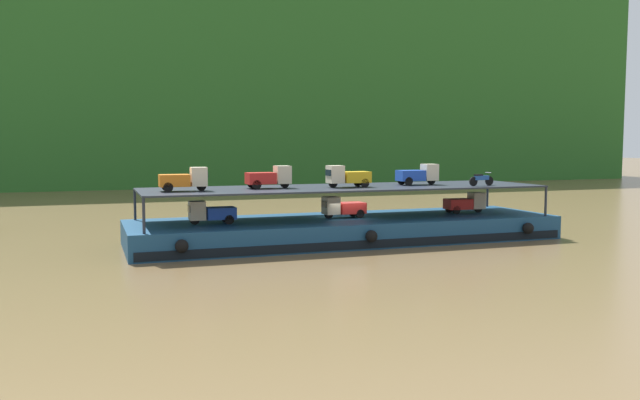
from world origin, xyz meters
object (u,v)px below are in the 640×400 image
object	(u,v)px
cargo_barge	(346,230)
mini_truck_upper_mid	(269,177)
mini_truck_lower_mid	(466,203)
motorcycle_upper_port	(481,179)
mini_truck_upper_fore	(347,176)
mini_truck_upper_stern	(184,179)
mini_truck_lower_stern	(211,212)
mini_truck_lower_aft	(343,207)
mini_truck_upper_bow	(418,174)

from	to	relation	value
cargo_barge	mini_truck_upper_mid	size ratio (longest dim) A/B	9.87
mini_truck_lower_mid	mini_truck_upper_mid	bearing A→B (deg)	179.46
mini_truck_lower_mid	motorcycle_upper_port	xyz separation A→B (m)	(-0.16, -2.09, 1.74)
motorcycle_upper_port	cargo_barge	bearing A→B (deg)	166.86
mini_truck_upper_fore	cargo_barge	bearing A→B (deg)	77.92
mini_truck_lower_mid	mini_truck_upper_stern	xyz separation A→B (m)	(-19.11, -0.53, 2.00)
mini_truck_lower_stern	mini_truck_lower_aft	xyz separation A→B (m)	(8.49, 0.31, 0.00)
mini_truck_upper_stern	cargo_barge	bearing A→B (deg)	2.63
mini_truck_upper_fore	mini_truck_upper_bow	xyz separation A→B (m)	(5.34, 0.66, 0.00)
mini_truck_upper_mid	mini_truck_lower_stern	bearing A→B (deg)	-172.91
mini_truck_upper_stern	mini_truck_upper_fore	distance (m)	10.17
cargo_barge	mini_truck_upper_bow	bearing A→B (deg)	1.92
cargo_barge	mini_truck_upper_mid	world-z (taller)	mini_truck_upper_mid
mini_truck_lower_stern	motorcycle_upper_port	world-z (taller)	motorcycle_upper_port
mini_truck_lower_mid	mini_truck_upper_bow	size ratio (longest dim) A/B	1.01
mini_truck_upper_mid	mini_truck_upper_bow	bearing A→B (deg)	-0.08
mini_truck_lower_aft	motorcycle_upper_port	xyz separation A→B (m)	(8.87, -2.07, 1.74)
mini_truck_upper_fore	mini_truck_upper_bow	world-z (taller)	same
mini_truck_upper_stern	mini_truck_upper_mid	size ratio (longest dim) A/B	1.00
mini_truck_lower_stern	mini_truck_upper_mid	size ratio (longest dim) A/B	0.99
mini_truck_lower_mid	mini_truck_lower_stern	bearing A→B (deg)	-178.93
cargo_barge	mini_truck_upper_mid	distance (m)	6.07
mini_truck_lower_aft	mini_truck_upper_mid	distance (m)	5.20
mini_truck_lower_mid	mini_truck_upper_bow	bearing A→B (deg)	178.16
cargo_barge	mini_truck_upper_bow	size ratio (longest dim) A/B	9.92
mini_truck_lower_stern	motorcycle_upper_port	distance (m)	17.54
motorcycle_upper_port	mini_truck_upper_mid	bearing A→B (deg)	170.79
mini_truck_lower_aft	mini_truck_lower_stern	bearing A→B (deg)	-177.88
mini_truck_upper_stern	mini_truck_upper_fore	xyz separation A→B (m)	(10.17, -0.01, 0.00)
cargo_barge	mini_truck_upper_fore	distance (m)	3.48
mini_truck_lower_aft	motorcycle_upper_port	world-z (taller)	motorcycle_upper_port
mini_truck_lower_stern	mini_truck_upper_mid	xyz separation A→B (m)	(3.69, 0.46, 2.00)
cargo_barge	mini_truck_lower_stern	distance (m)	8.81
cargo_barge	mini_truck_upper_bow	distance (m)	6.27
mini_truck_lower_stern	mini_truck_upper_stern	xyz separation A→B (m)	(-1.59, -0.20, 2.00)
mini_truck_lower_aft	mini_truck_lower_mid	bearing A→B (deg)	0.08
mini_truck_lower_mid	mini_truck_upper_fore	bearing A→B (deg)	-176.52
mini_truck_upper_mid	motorcycle_upper_port	xyz separation A→B (m)	(13.67, -2.22, -0.26)
mini_truck_lower_stern	mini_truck_upper_stern	size ratio (longest dim) A/B	1.00
cargo_barge	mini_truck_lower_aft	size ratio (longest dim) A/B	9.80
mini_truck_upper_mid	mini_truck_upper_stern	bearing A→B (deg)	-172.84
mini_truck_upper_fore	mini_truck_upper_stern	bearing A→B (deg)	179.93
mini_truck_lower_stern	mini_truck_upper_bow	bearing A→B (deg)	1.83
mini_truck_lower_mid	mini_truck_upper_fore	size ratio (longest dim) A/B	1.01
mini_truck_upper_fore	motorcycle_upper_port	bearing A→B (deg)	-9.96
mini_truck_lower_aft	mini_truck_upper_mid	xyz separation A→B (m)	(-4.80, 0.14, 2.00)
mini_truck_lower_aft	mini_truck_upper_bow	world-z (taller)	mini_truck_upper_bow
cargo_barge	mini_truck_upper_stern	bearing A→B (deg)	-177.37
mini_truck_upper_fore	motorcycle_upper_port	xyz separation A→B (m)	(8.78, -1.54, -0.26)
mini_truck_lower_aft	mini_truck_upper_stern	world-z (taller)	mini_truck_upper_stern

